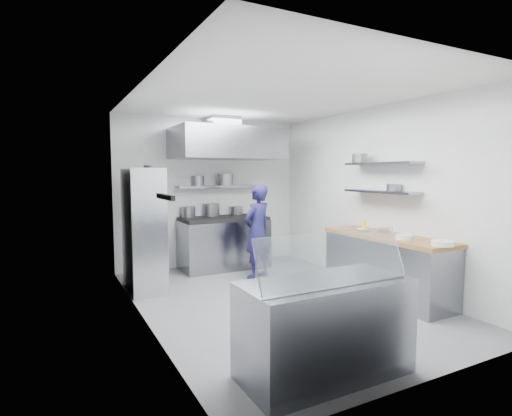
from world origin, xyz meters
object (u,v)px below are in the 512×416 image
display_case (325,328)px  gas_range (224,244)px  chef (257,231)px  wire_rack (144,230)px

display_case → gas_range: bearing=79.3°
chef → wire_rack: bearing=-26.5°
gas_range → chef: bearing=-76.5°
chef → wire_rack: size_ratio=0.86×
gas_range → wire_rack: bearing=-154.3°
gas_range → display_case: size_ratio=1.07×
gas_range → wire_rack: (-1.63, -0.78, 0.48)m
wire_rack → gas_range: bearing=25.7°
gas_range → chef: 1.01m
chef → display_case: bearing=50.4°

